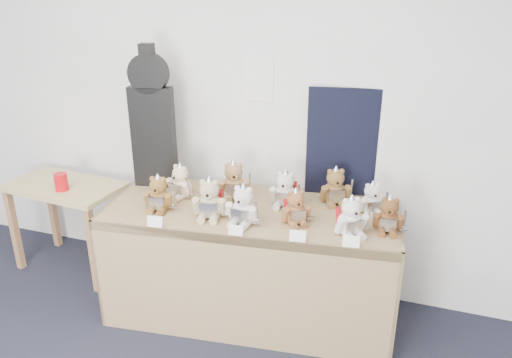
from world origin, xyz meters
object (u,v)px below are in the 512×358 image
(display_table, at_px, (249,237))
(teddy_back_centre_right, at_px, (285,191))
(teddy_front_left, at_px, (210,200))
(teddy_back_right, at_px, (335,188))
(teddy_back_left, at_px, (180,183))
(teddy_front_right, at_px, (296,208))
(red_cup, at_px, (61,182))
(teddy_front_centre, at_px, (243,207))
(teddy_front_far_left, at_px, (159,195))
(guitar_case, at_px, (152,119))
(teddy_front_far_right, at_px, (351,218))
(teddy_back_end, at_px, (372,200))
(teddy_front_end, at_px, (389,216))
(side_table, at_px, (67,199))
(teddy_back_centre_left, at_px, (234,182))

(display_table, relative_size, teddy_back_centre_right, 7.30)
(teddy_front_left, xyz_separation_m, teddy_back_right, (0.69, 0.46, -0.01))
(teddy_back_left, bearing_deg, teddy_front_right, 7.42)
(red_cup, bearing_deg, teddy_front_centre, -7.36)
(teddy_front_left, bearing_deg, teddy_back_left, 132.66)
(teddy_front_far_left, bearing_deg, teddy_front_left, -8.39)
(guitar_case, height_order, teddy_front_centre, guitar_case)
(teddy_front_far_right, height_order, teddy_back_right, teddy_back_right)
(display_table, xyz_separation_m, teddy_back_left, (-0.52, 0.09, 0.27))
(red_cup, height_order, teddy_front_centre, teddy_front_centre)
(teddy_front_left, height_order, teddy_back_right, teddy_front_left)
(red_cup, height_order, teddy_front_far_left, teddy_front_far_left)
(guitar_case, distance_m, teddy_front_far_left, 0.57)
(guitar_case, bearing_deg, teddy_back_right, -4.96)
(teddy_front_far_left, relative_size, teddy_front_left, 0.90)
(guitar_case, height_order, teddy_front_far_right, guitar_case)
(teddy_front_left, bearing_deg, teddy_front_far_right, -8.45)
(guitar_case, xyz_separation_m, teddy_front_far_right, (1.43, -0.30, -0.38))
(red_cup, distance_m, teddy_back_right, 1.99)
(display_table, xyz_separation_m, teddy_back_end, (0.73, 0.26, 0.26))
(display_table, bearing_deg, teddy_front_left, -155.94)
(display_table, distance_m, teddy_front_end, 0.90)
(teddy_back_right, bearing_deg, teddy_back_centre_right, -176.84)
(side_table, distance_m, teddy_front_far_right, 2.22)
(side_table, distance_m, teddy_back_centre_right, 1.75)
(teddy_front_far_left, bearing_deg, teddy_back_right, 14.31)
(teddy_front_left, height_order, teddy_front_right, teddy_front_left)
(side_table, distance_m, teddy_back_right, 2.05)
(teddy_front_far_right, relative_size, teddy_back_centre_right, 0.98)
(teddy_front_left, xyz_separation_m, teddy_front_far_right, (0.86, 0.06, -0.01))
(teddy_front_centre, xyz_separation_m, teddy_back_centre_right, (0.17, 0.33, -0.01))
(teddy_back_left, relative_size, teddy_back_centre_right, 0.97)
(teddy_back_right, height_order, teddy_back_end, teddy_back_right)
(teddy_back_centre_right, bearing_deg, teddy_back_right, 24.05)
(guitar_case, bearing_deg, teddy_front_end, -16.19)
(red_cup, relative_size, teddy_back_centre_right, 0.48)
(teddy_front_right, relative_size, teddy_front_far_right, 0.92)
(teddy_front_left, distance_m, teddy_back_right, 0.83)
(teddy_back_centre_left, bearing_deg, teddy_back_centre_right, -24.50)
(teddy_front_far_right, relative_size, teddy_front_end, 1.08)
(teddy_back_end, bearing_deg, side_table, 154.96)
(side_table, bearing_deg, teddy_back_right, 10.37)
(side_table, distance_m, teddy_back_centre_left, 1.40)
(teddy_back_right, bearing_deg, teddy_front_centre, -157.45)
(teddy_front_centre, bearing_deg, teddy_back_right, 49.94)
(teddy_back_centre_right, relative_size, teddy_back_right, 0.98)
(teddy_front_left, relative_size, teddy_back_centre_right, 1.08)
(teddy_front_end, distance_m, teddy_back_end, 0.25)
(teddy_front_left, distance_m, teddy_front_far_right, 0.86)
(teddy_front_left, xyz_separation_m, teddy_front_right, (0.52, 0.10, -0.02))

